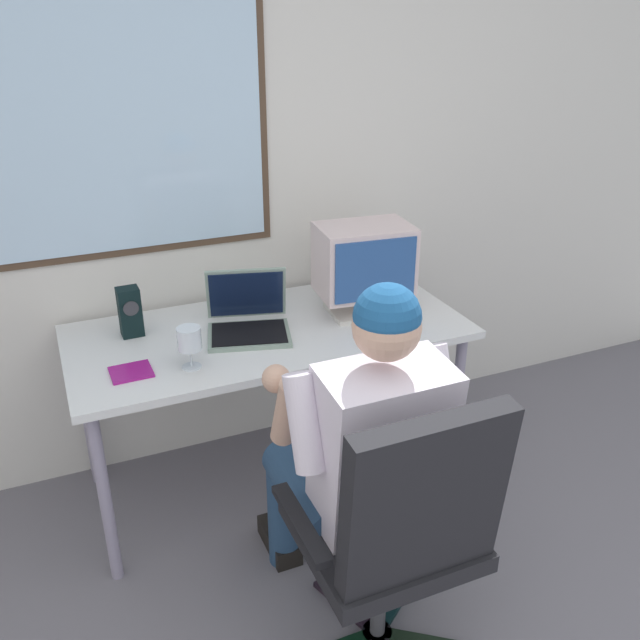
% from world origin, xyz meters
% --- Properties ---
extents(wall_rear, '(5.56, 0.08, 2.81)m').
position_xyz_m(wall_rear, '(-0.02, 2.23, 1.41)').
color(wall_rear, silver).
rests_on(wall_rear, ground).
extents(desk, '(1.56, 0.73, 0.74)m').
position_xyz_m(desk, '(0.01, 1.80, 0.68)').
color(desk, gray).
rests_on(desk, ground).
extents(office_chair, '(0.59, 0.58, 1.00)m').
position_xyz_m(office_chair, '(0.05, 0.79, 0.56)').
color(office_chair, black).
rests_on(office_chair, ground).
extents(person_seated, '(0.53, 0.73, 1.25)m').
position_xyz_m(person_seated, '(0.05, 1.04, 0.66)').
color(person_seated, navy).
rests_on(person_seated, ground).
extents(crt_monitor, '(0.40, 0.29, 0.37)m').
position_xyz_m(crt_monitor, '(0.42, 1.80, 0.97)').
color(crt_monitor, beige).
rests_on(crt_monitor, desk).
extents(laptop, '(0.38, 0.37, 0.24)m').
position_xyz_m(laptop, '(-0.07, 1.82, 0.81)').
color(laptop, gray).
rests_on(laptop, desk).
extents(wine_glass, '(0.08, 0.08, 0.15)m').
position_xyz_m(wine_glass, '(-0.35, 1.61, 0.85)').
color(wine_glass, silver).
rests_on(wine_glass, desk).
extents(desk_speaker, '(0.08, 0.08, 0.20)m').
position_xyz_m(desk_speaker, '(-0.50, 1.96, 0.84)').
color(desk_speaker, black).
rests_on(desk_speaker, desk).
extents(cd_case, '(0.14, 0.13, 0.01)m').
position_xyz_m(cd_case, '(-0.55, 1.65, 0.75)').
color(cd_case, '#921676').
rests_on(cd_case, desk).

